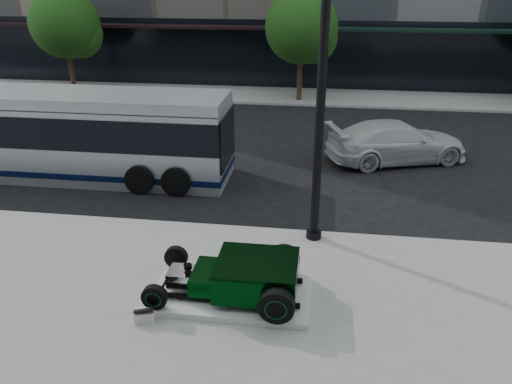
# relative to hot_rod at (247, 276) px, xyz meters

# --- Properties ---
(ground) EXTENTS (120.00, 120.00, 0.00)m
(ground) POSITION_rel_hot_rod_xyz_m (-0.96, 5.28, -0.70)
(ground) COLOR black
(ground) RESTS_ON ground
(sidewalk_far) EXTENTS (70.00, 4.00, 0.12)m
(sidewalk_far) POSITION_rel_hot_rod_xyz_m (-0.96, 19.28, -0.64)
(sidewalk_far) COLOR gray
(sidewalk_far) RESTS_ON ground
(street_trees) EXTENTS (29.80, 3.80, 5.70)m
(street_trees) POSITION_rel_hot_rod_xyz_m (0.19, 18.36, 3.07)
(street_trees) COLOR black
(street_trees) RESTS_ON sidewalk_far
(display_plinth) EXTENTS (3.40, 1.80, 0.15)m
(display_plinth) POSITION_rel_hot_rod_xyz_m (-0.33, -0.00, -0.50)
(display_plinth) COLOR silver
(display_plinth) RESTS_ON sidewalk_near
(hot_rod) EXTENTS (3.22, 2.00, 0.81)m
(hot_rod) POSITION_rel_hot_rod_xyz_m (0.00, 0.00, 0.00)
(hot_rod) COLOR black
(hot_rod) RESTS_ON display_plinth
(info_plaque) EXTENTS (0.48, 0.41, 0.31)m
(info_plaque) POSITION_rel_hot_rod_xyz_m (-1.96, -0.98, -0.45)
(info_plaque) COLOR silver
(info_plaque) RESTS_ON sidewalk_near
(lamppost) EXTENTS (0.40, 0.40, 7.33)m
(lamppost) POSITION_rel_hot_rod_xyz_m (1.34, 2.91, 2.81)
(lamppost) COLOR black
(lamppost) RESTS_ON sidewalk_near
(transit_bus) EXTENTS (12.12, 2.88, 2.92)m
(transit_bus) POSITION_rel_hot_rod_xyz_m (-7.68, 6.59, 0.79)
(transit_bus) COLOR #AEB2B8
(transit_bus) RESTS_ON ground
(white_sedan) EXTENTS (5.65, 3.75, 1.52)m
(white_sedan) POSITION_rel_hot_rod_xyz_m (4.20, 9.49, 0.06)
(white_sedan) COLOR silver
(white_sedan) RESTS_ON ground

